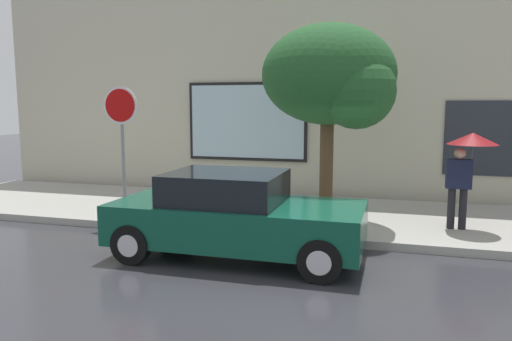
% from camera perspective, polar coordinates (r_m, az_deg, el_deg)
% --- Properties ---
extents(ground_plane, '(60.00, 60.00, 0.00)m').
position_cam_1_polar(ground_plane, '(7.98, 4.84, -10.58)').
color(ground_plane, '#333338').
extents(sidewalk, '(20.00, 4.00, 0.15)m').
position_cam_1_polar(sidewalk, '(10.82, 7.97, -5.33)').
color(sidewalk, '#A3A099').
rests_on(sidewalk, ground).
extents(building_facade, '(20.00, 0.67, 7.00)m').
position_cam_1_polar(building_facade, '(13.06, 9.78, 11.89)').
color(building_facade, beige).
rests_on(building_facade, ground).
extents(parked_car, '(4.09, 1.89, 1.41)m').
position_cam_1_polar(parked_car, '(8.07, -2.46, -5.28)').
color(parked_car, '#0F4C38').
rests_on(parked_car, ground).
extents(fire_hydrant, '(0.30, 0.44, 0.81)m').
position_cam_1_polar(fire_hydrant, '(9.93, -5.86, -3.68)').
color(fire_hydrant, yellow).
rests_on(fire_hydrant, sidewalk).
extents(pedestrian_with_umbrella, '(0.92, 0.92, 1.84)m').
position_cam_1_polar(pedestrian_with_umbrella, '(9.91, 23.50, 1.78)').
color(pedestrian_with_umbrella, black).
rests_on(pedestrian_with_umbrella, sidewalk).
extents(street_tree, '(2.65, 2.25, 3.94)m').
position_cam_1_polar(street_tree, '(9.83, 9.07, 10.56)').
color(street_tree, '#4C3823').
rests_on(street_tree, sidewalk).
extents(stop_sign, '(0.76, 0.10, 2.72)m').
position_cam_1_polar(stop_sign, '(10.30, -15.44, 5.02)').
color(stop_sign, gray).
rests_on(stop_sign, sidewalk).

